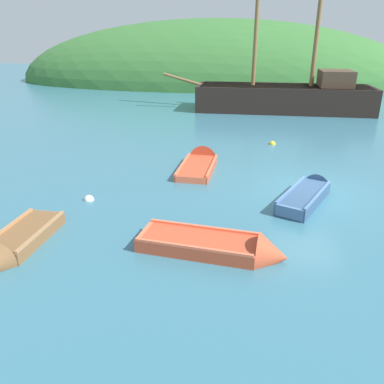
{
  "coord_description": "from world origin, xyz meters",
  "views": [
    {
      "loc": [
        -2.73,
        -13.23,
        5.26
      ],
      "look_at": [
        -4.19,
        -1.13,
        0.25
      ],
      "focal_mm": 36.07,
      "sensor_mm": 36.0,
      "label": 1
    }
  ],
  "objects": [
    {
      "name": "rowboat_outer_left",
      "position": [
        -0.24,
        -0.66,
        0.15
      ],
      "size": [
        2.42,
        3.61,
        0.93
      ],
      "rotation": [
        0.0,
        0.0,
        1.12
      ],
      "color": "#335175",
      "rests_on": "ground"
    },
    {
      "name": "buoy_white",
      "position": [
        -7.68,
        -1.66,
        0.0
      ],
      "size": [
        0.35,
        0.35,
        0.35
      ],
      "primitive_type": "sphere",
      "color": "white",
      "rests_on": "ground"
    },
    {
      "name": "sailing_ship",
      "position": [
        0.59,
        15.88,
        0.71
      ],
      "size": [
        15.16,
        4.18,
        12.47
      ],
      "rotation": [
        0.0,
        0.0,
        3.11
      ],
      "color": "black",
      "rests_on": "ground"
    },
    {
      "name": "rowboat_near_dock",
      "position": [
        -2.98,
        -4.55,
        0.12
      ],
      "size": [
        3.99,
        1.75,
        1.14
      ],
      "rotation": [
        0.0,
        0.0,
        6.13
      ],
      "color": "#C64C2D",
      "rests_on": "ground"
    },
    {
      "name": "rowboat_outer_right",
      "position": [
        -8.4,
        -5.05,
        0.11
      ],
      "size": [
        1.24,
        3.09,
        1.04
      ],
      "rotation": [
        0.0,
        0.0,
        4.66
      ],
      "color": "brown",
      "rests_on": "ground"
    },
    {
      "name": "shore_hill",
      "position": [
        -5.77,
        34.03,
        0.0
      ],
      "size": [
        46.39,
        19.92,
        13.85
      ],
      "primitive_type": "ellipsoid",
      "color": "#387033",
      "rests_on": "ground"
    },
    {
      "name": "rowboat_far",
      "position": [
        -4.28,
        2.47,
        0.07
      ],
      "size": [
        1.5,
        3.7,
        1.22
      ],
      "rotation": [
        0.0,
        0.0,
        1.5
      ],
      "color": "#C64C2D",
      "rests_on": "ground"
    },
    {
      "name": "buoy_yellow",
      "position": [
        -0.94,
        6.4,
        0.0
      ],
      "size": [
        0.34,
        0.34,
        0.34
      ],
      "primitive_type": "sphere",
      "color": "yellow",
      "rests_on": "ground"
    },
    {
      "name": "ground_plane",
      "position": [
        0.0,
        0.0,
        0.0
      ],
      "size": [
        120.0,
        120.0,
        0.0
      ],
      "primitive_type": "plane",
      "color": "teal"
    }
  ]
}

